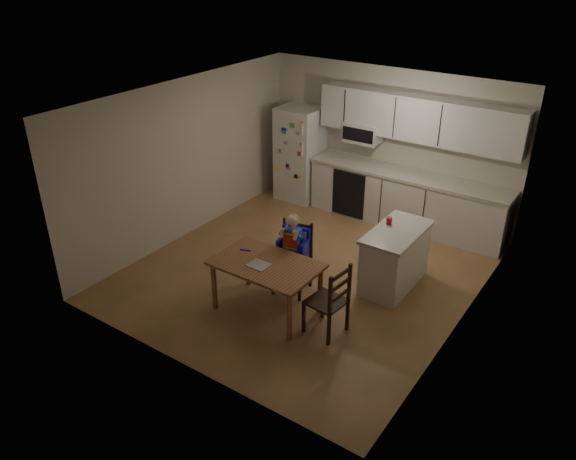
# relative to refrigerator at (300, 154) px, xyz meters

# --- Properties ---
(room) EXTENTS (4.52, 5.01, 2.51)m
(room) POSITION_rel_refrigerator_xyz_m (1.55, -1.67, 0.40)
(room) COLOR olive
(room) RESTS_ON ground
(refrigerator) EXTENTS (0.72, 0.70, 1.70)m
(refrigerator) POSITION_rel_refrigerator_xyz_m (0.00, 0.00, 0.00)
(refrigerator) COLOR silver
(refrigerator) RESTS_ON ground
(kitchen_run) EXTENTS (3.37, 0.62, 2.15)m
(kitchen_run) POSITION_rel_refrigerator_xyz_m (2.05, 0.09, 0.03)
(kitchen_run) COLOR silver
(kitchen_run) RESTS_ON ground
(kitchen_island) EXTENTS (0.60, 1.15, 0.85)m
(kitchen_island) POSITION_rel_refrigerator_xyz_m (2.73, -1.78, -0.42)
(kitchen_island) COLOR silver
(kitchen_island) RESTS_ON ground
(red_cup) EXTENTS (0.08, 0.08, 0.10)m
(red_cup) POSITION_rel_refrigerator_xyz_m (2.56, -1.67, 0.05)
(red_cup) COLOR red
(red_cup) RESTS_ON kitchen_island
(dining_table) EXTENTS (1.32, 0.85, 0.71)m
(dining_table) POSITION_rel_refrigerator_xyz_m (1.66, -3.26, -0.24)
(dining_table) COLOR brown
(dining_table) RESTS_ON ground
(napkin) EXTENTS (0.26, 0.22, 0.01)m
(napkin) POSITION_rel_refrigerator_xyz_m (1.61, -3.36, -0.14)
(napkin) COLOR #A8A8AD
(napkin) RESTS_ON dining_table
(toddler_spoon) EXTENTS (0.12, 0.06, 0.02)m
(toddler_spoon) POSITION_rel_refrigerator_xyz_m (1.23, -3.17, -0.14)
(toddler_spoon) COLOR #1214B5
(toddler_spoon) RESTS_ON dining_table
(chair_booster) EXTENTS (0.50, 0.50, 1.15)m
(chair_booster) POSITION_rel_refrigerator_xyz_m (1.65, -2.65, -0.16)
(chair_booster) COLOR black
(chair_booster) RESTS_ON ground
(chair_side) EXTENTS (0.46, 0.46, 0.95)m
(chair_side) POSITION_rel_refrigerator_xyz_m (2.60, -3.22, -0.31)
(chair_side) COLOR black
(chair_side) RESTS_ON ground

